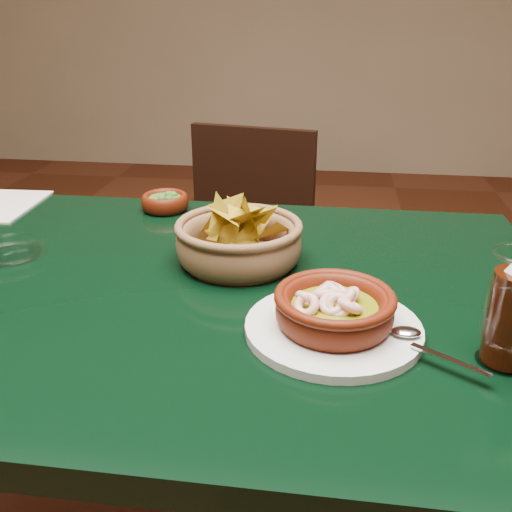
# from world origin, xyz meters

# --- Properties ---
(dining_table) EXTENTS (1.20, 0.80, 0.75)m
(dining_table) POSITION_xyz_m (0.00, 0.00, 0.65)
(dining_table) COLOR black
(dining_table) RESTS_ON ground
(dining_chair) EXTENTS (0.45, 0.45, 0.84)m
(dining_chair) POSITION_xyz_m (-0.01, 0.70, 0.46)
(dining_chair) COLOR black
(dining_chair) RESTS_ON ground
(shrimp_plate) EXTENTS (0.30, 0.23, 0.07)m
(shrimp_plate) POSITION_xyz_m (0.26, -0.12, 0.78)
(shrimp_plate) COLOR silver
(shrimp_plate) RESTS_ON dining_table
(chip_basket) EXTENTS (0.24, 0.24, 0.15)m
(chip_basket) POSITION_xyz_m (0.10, 0.09, 0.79)
(chip_basket) COLOR brown
(chip_basket) RESTS_ON dining_table
(guacamole_ramekin) EXTENTS (0.12, 0.12, 0.04)m
(guacamole_ramekin) POSITION_xyz_m (-0.10, 0.33, 0.77)
(guacamole_ramekin) COLOR #461105
(guacamole_ramekin) RESTS_ON dining_table
(glass_ashtray) EXTENTS (0.12, 0.12, 0.03)m
(glass_ashtray) POSITION_xyz_m (-0.30, 0.06, 0.76)
(glass_ashtray) COLOR white
(glass_ashtray) RESTS_ON dining_table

